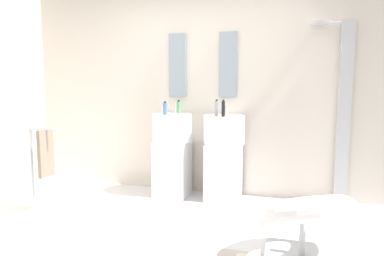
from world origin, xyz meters
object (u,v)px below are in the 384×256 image
at_px(shower_column, 343,110).
at_px(lounge_chair, 303,219).
at_px(soap_bottle_blue, 165,109).
at_px(soap_bottle_white, 164,109).
at_px(soap_bottle_grey, 217,108).
at_px(towel_rack, 44,155).
at_px(pedestal_sink_right, 224,154).
at_px(soap_bottle_black, 223,109).
at_px(pedestal_sink_left, 172,151).
at_px(soap_bottle_green, 179,107).

xyz_separation_m(shower_column, lounge_chair, (-0.44, -1.51, -0.73)).
relative_size(soap_bottle_blue, soap_bottle_white, 1.28).
bearing_deg(soap_bottle_grey, towel_rack, -153.80).
xyz_separation_m(shower_column, soap_bottle_grey, (-1.37, -0.29, 0.02)).
xyz_separation_m(pedestal_sink_right, soap_bottle_black, (0.02, -0.15, 0.55)).
bearing_deg(towel_rack, pedestal_sink_left, 40.21).
relative_size(pedestal_sink_left, soap_bottle_white, 8.98).
relative_size(lounge_chair, soap_bottle_white, 8.50).
distance_m(pedestal_sink_right, soap_bottle_grey, 0.56).
xyz_separation_m(pedestal_sink_right, soap_bottle_blue, (-0.69, -0.11, 0.53)).
height_order(soap_bottle_grey, soap_bottle_white, soap_bottle_grey).
height_order(soap_bottle_black, soap_bottle_white, soap_bottle_black).
height_order(soap_bottle_green, soap_bottle_black, soap_bottle_black).
relative_size(towel_rack, soap_bottle_white, 7.70).
distance_m(towel_rack, soap_bottle_blue, 1.42).
distance_m(shower_column, soap_bottle_green, 1.90).
relative_size(pedestal_sink_left, soap_bottle_blue, 7.00).
relative_size(shower_column, soap_bottle_blue, 12.95).
relative_size(pedestal_sink_left, soap_bottle_green, 6.80).
xyz_separation_m(pedestal_sink_left, soap_bottle_black, (0.66, -0.15, 0.55)).
bearing_deg(pedestal_sink_left, towel_rack, -139.79).
xyz_separation_m(shower_column, soap_bottle_blue, (-1.99, -0.29, -0.00)).
distance_m(pedestal_sink_left, soap_bottle_blue, 0.55).
height_order(pedestal_sink_right, soap_bottle_blue, soap_bottle_blue).
bearing_deg(soap_bottle_black, lounge_chair, -54.42).
distance_m(pedestal_sink_left, lounge_chair, 2.01).
bearing_deg(soap_bottle_black, soap_bottle_green, 154.10).
bearing_deg(soap_bottle_green, pedestal_sink_left, -105.00).
bearing_deg(pedestal_sink_right, soap_bottle_grey, -121.16).
bearing_deg(soap_bottle_blue, soap_bottle_white, 113.44).
relative_size(pedestal_sink_left, pedestal_sink_right, 1.00).
bearing_deg(lounge_chair, shower_column, 73.61).
height_order(towel_rack, soap_bottle_white, soap_bottle_white).
relative_size(soap_bottle_black, soap_bottle_grey, 1.01).
height_order(pedestal_sink_right, soap_bottle_black, soap_bottle_black).
xyz_separation_m(towel_rack, soap_bottle_blue, (1.06, 0.84, 0.45)).
relative_size(towel_rack, soap_bottle_blue, 6.00).
xyz_separation_m(soap_bottle_grey, soap_bottle_white, (-0.69, 0.16, -0.03)).
height_order(lounge_chair, towel_rack, towel_rack).
height_order(pedestal_sink_left, pedestal_sink_right, same).
distance_m(shower_column, soap_bottle_white, 2.07).
bearing_deg(soap_bottle_black, towel_rack, -155.94).
bearing_deg(soap_bottle_grey, shower_column, 12.05).
height_order(lounge_chair, soap_bottle_white, soap_bottle_white).
distance_m(towel_rack, soap_bottle_green, 1.65).
distance_m(pedestal_sink_left, towel_rack, 1.46).
distance_m(soap_bottle_blue, soap_bottle_white, 0.17).
bearing_deg(soap_bottle_blue, towel_rack, -141.81).
distance_m(towel_rack, soap_bottle_grey, 1.93).
bearing_deg(pedestal_sink_left, pedestal_sink_right, 0.00).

